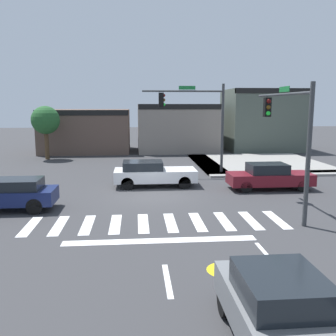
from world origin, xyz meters
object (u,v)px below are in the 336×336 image
car_gray (283,316)px  car_navy (5,194)px  traffic_signal_northeast (196,112)px  roadside_tree (45,121)px  car_white (153,173)px  traffic_signal_southeast (287,123)px  car_maroon (269,176)px

car_gray → car_navy: bearing=39.0°
traffic_signal_northeast → roadside_tree: (-11.70, 8.11, -0.84)m
car_white → traffic_signal_southeast: bearing=-45.0°
car_navy → roadside_tree: 16.38m
traffic_signal_northeast → car_maroon: bearing=125.1°
traffic_signal_northeast → roadside_tree: size_ratio=1.32×
car_gray → roadside_tree: bearing=21.3°
car_white → car_navy: car_white is taller
traffic_signal_northeast → car_white: bearing=48.7°
traffic_signal_northeast → car_maroon: 6.90m
car_navy → car_gray: size_ratio=1.11×
car_maroon → car_gray: (-4.71, -13.69, 0.05)m
car_gray → roadside_tree: (-10.42, 26.69, 2.57)m
roadside_tree → traffic_signal_southeast: bearing=-50.3°
traffic_signal_southeast → traffic_signal_northeast: bearing=15.7°
car_maroon → car_navy: bearing=-167.0°
car_gray → roadside_tree: 28.76m
car_white → car_gray: (1.78, -15.09, 0.01)m
car_maroon → car_navy: 13.67m
traffic_signal_northeast → car_gray: traffic_signal_northeast is taller
traffic_signal_northeast → car_gray: bearing=86.1°
car_navy → car_gray: bearing=129.0°
traffic_signal_southeast → car_gray: traffic_signal_southeast is taller
car_navy → car_maroon: bearing=-167.0°
traffic_signal_southeast → traffic_signal_northeast: (-2.55, 9.08, 0.27)m
car_navy → car_gray: 13.67m
traffic_signal_northeast → car_maroon: (3.44, -4.88, -3.46)m
traffic_signal_northeast → car_gray: size_ratio=1.44×
car_navy → roadside_tree: size_ratio=1.02×
car_maroon → roadside_tree: size_ratio=1.01×
car_white → traffic_signal_northeast: bearing=48.7°
car_white → car_gray: size_ratio=1.12×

